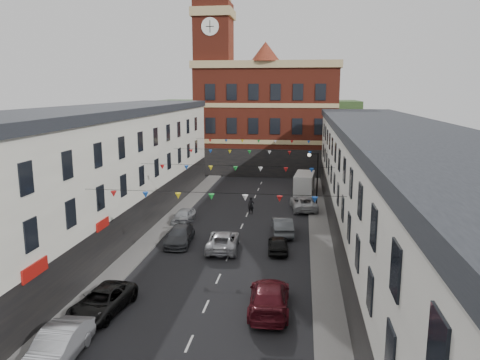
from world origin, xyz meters
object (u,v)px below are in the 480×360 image
at_px(street_lamp, 315,174).
at_px(white_van, 304,183).
at_px(moving_car, 223,241).
at_px(car_right_d, 278,244).
at_px(car_left_c, 102,301).
at_px(car_left_e, 184,216).
at_px(car_left_b, 57,347).
at_px(car_right_c, 269,297).
at_px(car_right_e, 282,226).
at_px(car_right_f, 303,203).
at_px(car_left_d, 180,235).
at_px(pedestrian, 251,206).

xyz_separation_m(street_lamp, white_van, (-0.95, 8.44, -2.70)).
bearing_deg(moving_car, car_right_d, 175.94).
relative_size(car_left_c, car_left_e, 1.30).
height_order(car_left_b, car_right_c, car_right_c).
relative_size(moving_car, white_van, 0.92).
distance_m(car_right_e, car_right_f, 8.71).
bearing_deg(car_left_c, car_right_d, 57.73).
xyz_separation_m(car_left_e, car_right_d, (9.10, -6.81, -0.00)).
bearing_deg(car_left_d, car_right_c, -57.09).
distance_m(street_lamp, car_right_c, 22.41).
bearing_deg(street_lamp, car_right_f, 147.34).
xyz_separation_m(car_right_d, car_right_e, (0.12, 4.47, 0.13)).
height_order(car_right_d, car_right_e, car_right_e).
relative_size(car_left_b, car_left_c, 0.96).
xyz_separation_m(street_lamp, car_left_b, (-12.05, -28.30, -3.14)).
bearing_deg(white_van, car_right_f, -85.91).
bearing_deg(moving_car, car_left_c, 62.56).
bearing_deg(car_left_b, car_left_c, 88.48).
bearing_deg(street_lamp, car_right_c, -97.64).
bearing_deg(car_right_c, moving_car, -68.31).
bearing_deg(car_left_d, car_right_e, 20.22).
xyz_separation_m(car_right_f, moving_car, (-6.15, -12.99, -0.03)).
distance_m(car_left_d, car_right_f, 15.60).
xyz_separation_m(car_left_b, car_right_e, (9.22, 20.45, -0.01)).
height_order(car_right_e, pedestrian, pedestrian).
height_order(car_left_d, car_left_e, car_left_d).
height_order(street_lamp, car_left_d, street_lamp).
bearing_deg(car_left_e, car_left_b, -85.62).
distance_m(car_left_b, car_right_d, 18.38).
distance_m(car_right_c, white_van, 30.51).
bearing_deg(car_right_f, car_right_c, 77.96).
bearing_deg(car_right_d, car_right_f, -102.18).
bearing_deg(street_lamp, car_left_b, -113.06).
height_order(street_lamp, pedestrian, street_lamp).
bearing_deg(pedestrian, car_right_d, -63.23).
relative_size(car_left_e, moving_car, 0.74).
distance_m(street_lamp, pedestrian, 7.10).
distance_m(moving_car, white_van, 21.68).
bearing_deg(car_right_e, car_left_c, 52.68).
height_order(car_right_d, car_right_f, car_right_f).
xyz_separation_m(car_left_d, car_right_c, (7.90, -10.54, 0.10)).
xyz_separation_m(street_lamp, car_left_e, (-12.05, -5.51, -3.27)).
relative_size(street_lamp, pedestrian, 3.56).
bearing_deg(white_van, street_lamp, -78.75).
bearing_deg(car_right_f, white_van, -97.98).
height_order(car_left_c, car_right_c, car_right_c).
relative_size(car_right_e, white_van, 0.85).
distance_m(car_right_c, car_right_d, 9.68).
xyz_separation_m(car_left_c, pedestrian, (5.85, 21.90, 0.17)).
xyz_separation_m(car_right_d, car_right_f, (1.90, 13.00, 0.10)).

